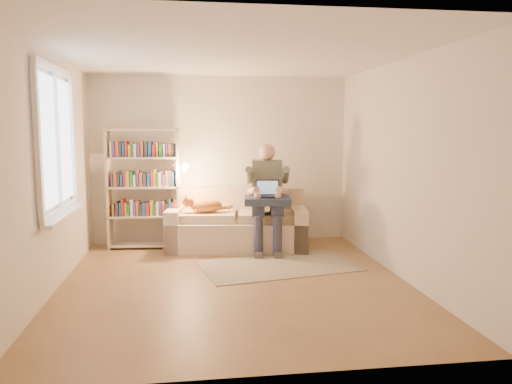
{
  "coord_description": "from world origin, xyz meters",
  "views": [
    {
      "loc": [
        -0.52,
        -5.63,
        1.77
      ],
      "look_at": [
        0.39,
        1.0,
        0.94
      ],
      "focal_mm": 35.0,
      "sensor_mm": 36.0,
      "label": 1
    }
  ],
  "objects": [
    {
      "name": "sofa",
      "position": [
        0.2,
        1.74,
        0.32
      ],
      "size": [
        2.16,
        1.18,
        0.87
      ],
      "rotation": [
        0.0,
        0.0,
        -0.13
      ],
      "color": "beige",
      "rests_on": "floor"
    },
    {
      "name": "floor",
      "position": [
        0.0,
        0.0,
        0.0
      ],
      "size": [
        4.5,
        4.5,
        0.0
      ],
      "primitive_type": "plane",
      "color": "brown",
      "rests_on": "ground"
    },
    {
      "name": "ceiling",
      "position": [
        0.0,
        0.0,
        2.6
      ],
      "size": [
        4.0,
        4.5,
        0.02
      ],
      "primitive_type": "cube",
      "color": "white",
      "rests_on": "wall_back"
    },
    {
      "name": "window",
      "position": [
        -1.95,
        0.2,
        1.38
      ],
      "size": [
        0.12,
        1.52,
        1.69
      ],
      "color": "white",
      "rests_on": "wall_left"
    },
    {
      "name": "wall_front",
      "position": [
        0.0,
        -2.25,
        1.3
      ],
      "size": [
        4.0,
        0.02,
        2.6
      ],
      "primitive_type": "cube",
      "color": "silver",
      "rests_on": "floor"
    },
    {
      "name": "rug",
      "position": [
        0.63,
        0.63,
        0.01
      ],
      "size": [
        2.17,
        1.54,
        0.01
      ],
      "primitive_type": "cube",
      "rotation": [
        0.0,
        0.0,
        0.2
      ],
      "color": "gray",
      "rests_on": "floor"
    },
    {
      "name": "blanket",
      "position": [
        0.66,
        1.36,
        0.77
      ],
      "size": [
        0.72,
        0.62,
        0.1
      ],
      "primitive_type": "cube",
      "rotation": [
        0.0,
        0.0,
        -0.13
      ],
      "color": "#272F45",
      "rests_on": "person"
    },
    {
      "name": "wall_right",
      "position": [
        2.0,
        0.0,
        1.3
      ],
      "size": [
        0.02,
        4.5,
        2.6
      ],
      "primitive_type": "cube",
      "color": "silver",
      "rests_on": "floor"
    },
    {
      "name": "wall_back",
      "position": [
        0.0,
        2.25,
        1.3
      ],
      "size": [
        4.0,
        0.02,
        2.6
      ],
      "primitive_type": "cube",
      "color": "silver",
      "rests_on": "floor"
    },
    {
      "name": "laptop",
      "position": [
        0.66,
        1.37,
        0.88
      ],
      "size": [
        0.37,
        0.33,
        0.3
      ],
      "rotation": [
        0.0,
        0.0,
        -0.13
      ],
      "color": "black",
      "rests_on": "blanket"
    },
    {
      "name": "cat",
      "position": [
        -0.31,
        1.68,
        0.67
      ],
      "size": [
        0.72,
        0.3,
        0.26
      ],
      "rotation": [
        0.0,
        0.0,
        -0.13
      ],
      "color": "orange",
      "rests_on": "sofa"
    },
    {
      "name": "bookshelf",
      "position": [
        -1.17,
        1.9,
        0.99
      ],
      "size": [
        1.19,
        0.4,
        1.8
      ],
      "rotation": [
        0.0,
        0.0,
        -0.07
      ],
      "color": "beige",
      "rests_on": "floor"
    },
    {
      "name": "wall_left",
      "position": [
        -2.0,
        0.0,
        1.3
      ],
      "size": [
        0.02,
        4.5,
        2.6
      ],
      "primitive_type": "cube",
      "color": "silver",
      "rests_on": "floor"
    },
    {
      "name": "person",
      "position": [
        0.63,
        1.53,
        0.87
      ],
      "size": [
        0.53,
        0.76,
        1.57
      ],
      "rotation": [
        0.0,
        0.0,
        -0.13
      ],
      "color": "#676A55",
      "rests_on": "sofa"
    }
  ]
}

